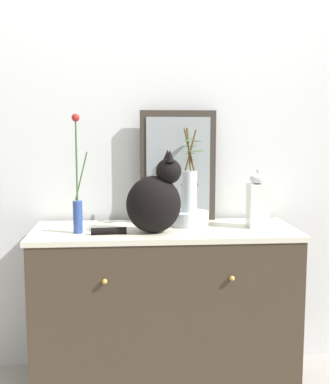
% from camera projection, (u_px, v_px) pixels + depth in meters
% --- Properties ---
extents(wall_back, '(4.40, 0.08, 2.60)m').
position_uv_depth(wall_back, '(160.00, 128.00, 2.64)').
color(wall_back, silver).
rests_on(wall_back, ground_plane).
extents(sideboard, '(1.28, 0.51, 0.81)m').
position_uv_depth(sideboard, '(165.00, 309.00, 2.44)').
color(sideboard, '#3A2F22').
rests_on(sideboard, ground_plane).
extents(mirror_leaning, '(0.40, 0.03, 0.58)m').
position_uv_depth(mirror_leaning, '(178.00, 166.00, 2.58)').
color(mirror_leaning, '#332C25').
rests_on(mirror_leaning, sideboard).
extents(cat_sitting, '(0.43, 0.19, 0.39)m').
position_uv_depth(cat_sitting, '(155.00, 200.00, 2.28)').
color(cat_sitting, black).
rests_on(cat_sitting, sideboard).
extents(vase_slim_green, '(0.07, 0.04, 0.55)m').
position_uv_depth(vase_slim_green, '(78.00, 201.00, 2.27)').
color(vase_slim_green, '#2B458B').
rests_on(vase_slim_green, sideboard).
extents(bowl_porcelain, '(0.20, 0.20, 0.07)m').
position_uv_depth(bowl_porcelain, '(189.00, 218.00, 2.47)').
color(bowl_porcelain, white).
rests_on(bowl_porcelain, sideboard).
extents(vase_glass_clear, '(0.11, 0.25, 0.42)m').
position_uv_depth(vase_glass_clear, '(189.00, 186.00, 2.45)').
color(vase_glass_clear, silver).
rests_on(vase_glass_clear, bowl_porcelain).
extents(jar_lidded_porcelain, '(0.09, 0.09, 0.29)m').
position_uv_depth(jar_lidded_porcelain, '(258.00, 201.00, 2.41)').
color(jar_lidded_porcelain, silver).
rests_on(jar_lidded_porcelain, sideboard).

